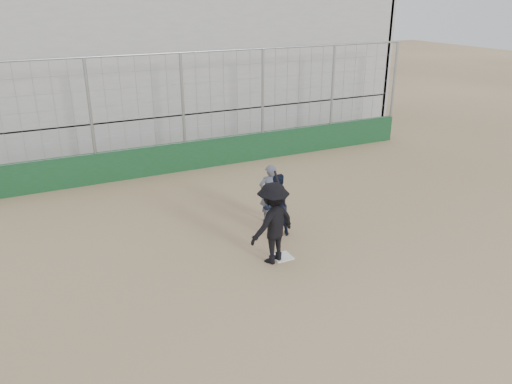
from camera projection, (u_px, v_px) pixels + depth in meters
name	position (u px, v px, depth m)	size (l,w,h in m)	color
ground	(282.00, 257.00, 11.72)	(90.00, 90.00, 0.00)	olive
home_plate	(282.00, 257.00, 11.71)	(0.44, 0.44, 0.02)	white
backstop	(185.00, 143.00, 17.21)	(18.10, 0.25, 4.04)	#12391D
bleachers	(144.00, 68.00, 20.62)	(20.25, 6.70, 6.98)	gray
batter_at_plate	(273.00, 223.00, 11.21)	(1.40, 1.07, 2.06)	black
catcher_crouched	(276.00, 217.00, 12.47)	(0.96, 0.83, 1.15)	black
umpire	(270.00, 196.00, 13.34)	(0.59, 0.39, 1.45)	#494E5C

